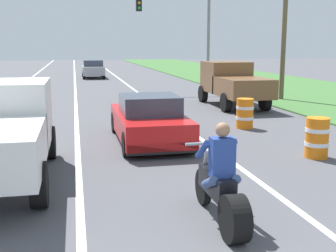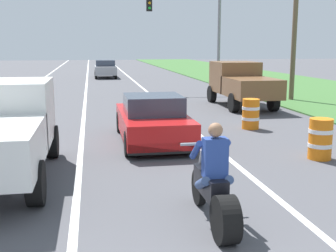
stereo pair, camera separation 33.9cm
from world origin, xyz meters
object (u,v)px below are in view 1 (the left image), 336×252
at_px(sports_car_red, 149,121).
at_px(construction_barrel_nearest, 317,138).
at_px(traffic_light_mast_near, 185,23).
at_px(distant_car_far_ahead, 93,69).
at_px(motorcycle_with_rider, 221,189).
at_px(construction_barrel_mid, 245,113).
at_px(pickup_truck_right_shoulder_brown, 233,82).

distance_m(sports_car_red, construction_barrel_nearest, 4.57).
bearing_deg(traffic_light_mast_near, distant_car_far_ahead, 112.42).
xyz_separation_m(sports_car_red, construction_barrel_nearest, (3.76, -2.59, -0.13)).
bearing_deg(distant_car_far_ahead, sports_car_red, -88.91).
distance_m(motorcycle_with_rider, traffic_light_mast_near, 20.25).
height_order(construction_barrel_mid, distant_car_far_ahead, distant_car_far_ahead).
height_order(pickup_truck_right_shoulder_brown, traffic_light_mast_near, traffic_light_mast_near).
bearing_deg(sports_car_red, construction_barrel_nearest, -34.50).
bearing_deg(traffic_light_mast_near, motorcycle_with_rider, -102.61).
bearing_deg(construction_barrel_nearest, pickup_truck_right_shoulder_brown, 82.62).
bearing_deg(traffic_light_mast_near, sports_car_red, -108.36).
distance_m(pickup_truck_right_shoulder_brown, construction_barrel_nearest, 9.28).
relative_size(sports_car_red, distant_car_far_ahead, 1.08).
relative_size(traffic_light_mast_near, distant_car_far_ahead, 1.50).
height_order(sports_car_red, construction_barrel_mid, sports_car_red).
relative_size(motorcycle_with_rider, construction_barrel_mid, 2.21).
height_order(sports_car_red, construction_barrel_nearest, sports_car_red).
bearing_deg(construction_barrel_nearest, distant_car_far_ahead, 98.62).
distance_m(motorcycle_with_rider, construction_barrel_mid, 8.21).
bearing_deg(sports_car_red, traffic_light_mast_near, 71.64).
bearing_deg(construction_barrel_mid, traffic_light_mast_near, 85.37).
xyz_separation_m(sports_car_red, distant_car_far_ahead, (-0.48, 25.41, 0.14)).
distance_m(sports_car_red, distant_car_far_ahead, 25.42).
bearing_deg(motorcycle_with_rider, traffic_light_mast_near, 77.39).
relative_size(construction_barrel_mid, distant_car_far_ahead, 0.25).
xyz_separation_m(traffic_light_mast_near, construction_barrel_mid, (-0.97, -12.00, -3.50)).
bearing_deg(construction_barrel_nearest, traffic_light_mast_near, 87.51).
bearing_deg(pickup_truck_right_shoulder_brown, construction_barrel_nearest, -97.38).
relative_size(sports_car_red, pickup_truck_right_shoulder_brown, 0.90).
height_order(construction_barrel_nearest, distant_car_far_ahead, distant_car_far_ahead).
xyz_separation_m(pickup_truck_right_shoulder_brown, distant_car_far_ahead, (-5.43, 18.82, -0.33)).
xyz_separation_m(traffic_light_mast_near, distant_car_far_ahead, (-4.94, 11.97, -3.23)).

